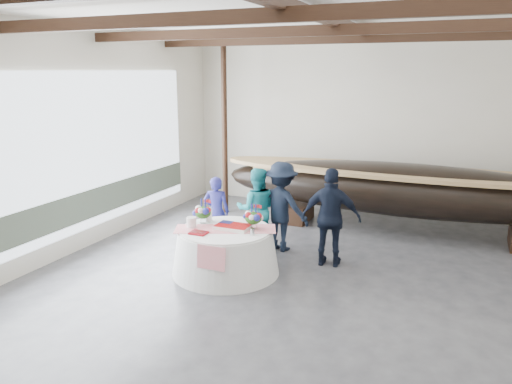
% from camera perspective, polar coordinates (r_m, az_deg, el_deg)
% --- Properties ---
extents(floor, '(10.00, 12.00, 0.01)m').
position_cam_1_polar(floor, '(8.06, 5.13, -12.90)').
color(floor, '#3D3D42').
rests_on(floor, ground).
extents(wall_back, '(10.00, 0.02, 4.50)m').
position_cam_1_polar(wall_back, '(13.13, 13.63, 7.42)').
color(wall_back, silver).
rests_on(wall_back, ground).
extents(wall_left, '(0.02, 12.00, 4.50)m').
position_cam_1_polar(wall_left, '(10.04, -22.91, 4.88)').
color(wall_left, silver).
rests_on(wall_left, ground).
extents(ceiling, '(10.00, 12.00, 0.01)m').
position_cam_1_polar(ceiling, '(7.27, 5.93, 20.72)').
color(ceiling, white).
rests_on(ceiling, wall_back).
extents(pavilion_structure, '(9.80, 11.76, 4.50)m').
position_cam_1_polar(pavilion_structure, '(7.95, 7.56, 16.47)').
color(pavilion_structure, black).
rests_on(pavilion_structure, ground).
extents(open_bay, '(0.03, 7.00, 3.20)m').
position_cam_1_polar(open_bay, '(10.77, -18.72, 3.49)').
color(open_bay, silver).
rests_on(open_bay, ground).
extents(longboat_display, '(8.59, 1.72, 1.61)m').
position_cam_1_polar(longboat_display, '(11.60, 16.57, 0.30)').
color(longboat_display, black).
rests_on(longboat_display, ground).
extents(banquet_table, '(1.95, 1.95, 0.84)m').
position_cam_1_polar(banquet_table, '(9.14, -3.49, -6.73)').
color(banquet_table, white).
rests_on(banquet_table, ground).
extents(tabletop_items, '(1.87, 1.22, 0.40)m').
position_cam_1_polar(tabletop_items, '(9.10, -3.59, -3.06)').
color(tabletop_items, red).
rests_on(tabletop_items, banquet_table).
extents(guest_woman_blue, '(0.62, 0.50, 1.49)m').
position_cam_1_polar(guest_woman_blue, '(10.42, -4.56, -2.24)').
color(guest_woman_blue, navy).
rests_on(guest_woman_blue, ground).
extents(guest_woman_teal, '(1.01, 0.91, 1.71)m').
position_cam_1_polar(guest_woman_teal, '(10.16, 0.08, -1.98)').
color(guest_woman_teal, teal).
rests_on(guest_woman_teal, ground).
extents(guest_man_left, '(1.28, 0.86, 1.84)m').
position_cam_1_polar(guest_man_left, '(10.14, 2.92, -1.66)').
color(guest_man_left, black).
rests_on(guest_man_left, ground).
extents(guest_man_right, '(1.14, 0.58, 1.88)m').
position_cam_1_polar(guest_man_right, '(9.40, 8.59, -2.92)').
color(guest_man_right, black).
rests_on(guest_man_right, ground).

